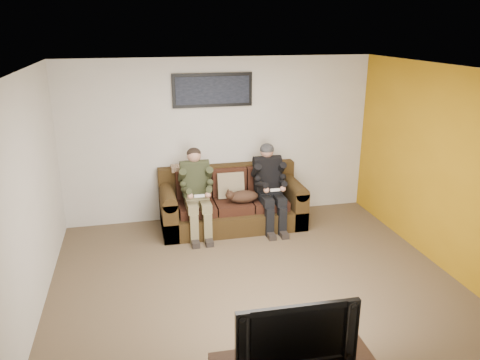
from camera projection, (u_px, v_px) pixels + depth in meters
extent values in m
plane|color=brown|center=(255.00, 282.00, 5.86)|extent=(5.00, 5.00, 0.00)
plane|color=silver|center=(258.00, 70.00, 5.04)|extent=(5.00, 5.00, 0.00)
plane|color=beige|center=(220.00, 140.00, 7.53)|extent=(5.00, 0.00, 5.00)
plane|color=beige|center=(337.00, 282.00, 3.37)|extent=(5.00, 0.00, 5.00)
plane|color=beige|center=(27.00, 201.00, 4.91)|extent=(0.00, 4.50, 4.50)
plane|color=beige|center=(445.00, 170.00, 5.98)|extent=(0.00, 4.50, 4.50)
plane|color=#B27F11|center=(444.00, 170.00, 5.98)|extent=(0.00, 4.50, 4.50)
cube|color=#362510|center=(232.00, 217.00, 7.45)|extent=(2.22, 0.96, 0.30)
cube|color=#362510|center=(227.00, 182.00, 7.65)|extent=(2.22, 0.20, 0.61)
cube|color=#362510|center=(169.00, 213.00, 7.18)|extent=(0.22, 0.96, 0.61)
cube|color=#362510|center=(292.00, 203.00, 7.61)|extent=(0.22, 0.96, 0.61)
cylinder|color=#362510|center=(168.00, 195.00, 7.09)|extent=(0.22, 0.96, 0.22)
cylinder|color=#362510|center=(293.00, 185.00, 7.52)|extent=(0.22, 0.96, 0.22)
cube|color=#33190F|center=(197.00, 208.00, 7.21)|extent=(0.55, 0.61, 0.14)
cube|color=#33190F|center=(193.00, 184.00, 7.38)|extent=(0.55, 0.14, 0.44)
cube|color=#33190F|center=(233.00, 205.00, 7.33)|extent=(0.55, 0.61, 0.14)
cube|color=#33190F|center=(229.00, 182.00, 7.50)|extent=(0.55, 0.14, 0.44)
cube|color=#33190F|center=(268.00, 202.00, 7.45)|extent=(0.55, 0.61, 0.14)
cube|color=#33190F|center=(263.00, 179.00, 7.62)|extent=(0.55, 0.14, 0.44)
cube|color=#867658|center=(230.00, 185.00, 7.40)|extent=(0.42, 0.20, 0.42)
cube|color=tan|center=(186.00, 168.00, 7.39)|extent=(0.46, 0.22, 0.08)
cube|color=olive|center=(197.00, 200.00, 7.13)|extent=(0.36, 0.30, 0.14)
cube|color=#2D311D|center=(195.00, 180.00, 7.13)|extent=(0.40, 0.30, 0.53)
cylinder|color=#2D311D|center=(194.00, 166.00, 7.08)|extent=(0.44, 0.18, 0.18)
sphere|color=#AA7761|center=(194.00, 156.00, 7.05)|extent=(0.21, 0.21, 0.21)
cube|color=olive|center=(192.00, 206.00, 6.93)|extent=(0.15, 0.42, 0.13)
cube|color=olive|center=(205.00, 205.00, 6.97)|extent=(0.15, 0.42, 0.13)
cube|color=olive|center=(194.00, 229.00, 6.83)|extent=(0.12, 0.13, 0.44)
cube|color=olive|center=(208.00, 228.00, 6.88)|extent=(0.12, 0.13, 0.44)
cube|color=black|center=(195.00, 243.00, 6.82)|extent=(0.11, 0.26, 0.08)
cube|color=black|center=(209.00, 241.00, 6.86)|extent=(0.11, 0.26, 0.08)
cylinder|color=#2D311D|center=(182.00, 176.00, 6.99)|extent=(0.11, 0.30, 0.28)
cylinder|color=#2D311D|center=(209.00, 174.00, 7.08)|extent=(0.11, 0.30, 0.28)
cylinder|color=#2D311D|center=(186.00, 190.00, 6.85)|extent=(0.14, 0.32, 0.15)
cylinder|color=#2D311D|center=(209.00, 189.00, 6.92)|extent=(0.14, 0.32, 0.15)
sphere|color=#AA7761|center=(190.00, 196.00, 6.76)|extent=(0.09, 0.09, 0.09)
sphere|color=#AA7761|center=(208.00, 195.00, 6.81)|extent=(0.09, 0.09, 0.09)
cube|color=white|center=(199.00, 196.00, 6.77)|extent=(0.15, 0.04, 0.03)
ellipsoid|color=black|center=(194.00, 153.00, 7.05)|extent=(0.22, 0.22, 0.17)
cube|color=black|center=(269.00, 194.00, 7.38)|extent=(0.36, 0.30, 0.14)
cube|color=black|center=(267.00, 174.00, 7.38)|extent=(0.40, 0.30, 0.53)
cylinder|color=black|center=(267.00, 161.00, 7.33)|extent=(0.44, 0.18, 0.18)
sphere|color=#A6725D|center=(267.00, 151.00, 7.30)|extent=(0.21, 0.21, 0.21)
cube|color=black|center=(266.00, 200.00, 7.18)|extent=(0.15, 0.42, 0.13)
cube|color=black|center=(278.00, 199.00, 7.22)|extent=(0.15, 0.42, 0.13)
cube|color=black|center=(269.00, 222.00, 7.08)|extent=(0.12, 0.13, 0.44)
cube|color=black|center=(282.00, 221.00, 7.12)|extent=(0.12, 0.13, 0.44)
cube|color=black|center=(271.00, 235.00, 7.06)|extent=(0.11, 0.26, 0.08)
cube|color=black|center=(283.00, 234.00, 7.11)|extent=(0.11, 0.26, 0.08)
cylinder|color=black|center=(256.00, 171.00, 7.24)|extent=(0.11, 0.30, 0.28)
cylinder|color=black|center=(281.00, 169.00, 7.32)|extent=(0.11, 0.30, 0.28)
cylinder|color=black|center=(262.00, 185.00, 7.09)|extent=(0.14, 0.32, 0.15)
cylinder|color=black|center=(283.00, 183.00, 7.16)|extent=(0.14, 0.32, 0.15)
sphere|color=#A6725D|center=(266.00, 190.00, 7.00)|extent=(0.09, 0.09, 0.09)
sphere|color=#A6725D|center=(283.00, 189.00, 7.06)|extent=(0.09, 0.09, 0.09)
cube|color=white|center=(275.00, 190.00, 7.01)|extent=(0.15, 0.04, 0.03)
ellipsoid|color=black|center=(267.00, 149.00, 7.29)|extent=(0.22, 0.22, 0.19)
ellipsoid|color=#462B1B|center=(243.00, 197.00, 7.21)|extent=(0.47, 0.26, 0.19)
sphere|color=#462B1B|center=(230.00, 195.00, 7.12)|extent=(0.14, 0.14, 0.14)
cone|color=#462B1B|center=(229.00, 192.00, 7.06)|extent=(0.04, 0.04, 0.04)
cone|color=#462B1B|center=(228.00, 190.00, 7.13)|extent=(0.04, 0.04, 0.04)
cylinder|color=#462B1B|center=(258.00, 196.00, 7.32)|extent=(0.26, 0.13, 0.08)
cube|color=black|center=(213.00, 90.00, 7.22)|extent=(1.25, 0.04, 0.52)
cube|color=black|center=(213.00, 90.00, 7.20)|extent=(1.15, 0.01, 0.42)
imported|color=black|center=(294.00, 330.00, 3.79)|extent=(1.01, 0.16, 0.58)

